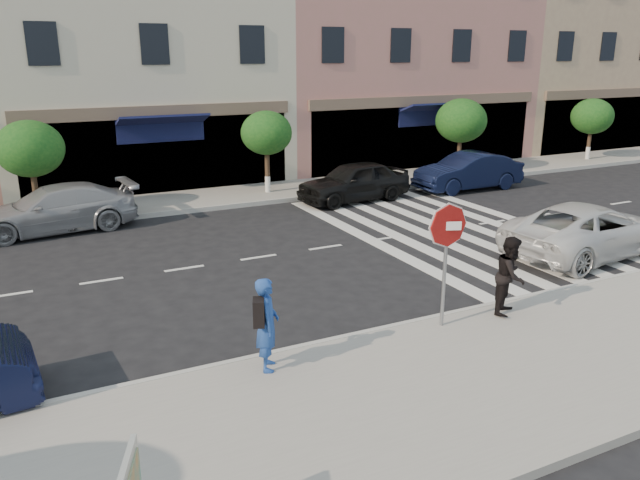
{
  "coord_description": "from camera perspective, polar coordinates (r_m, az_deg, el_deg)",
  "views": [
    {
      "loc": [
        -5.54,
        -10.81,
        5.24
      ],
      "look_at": [
        0.12,
        0.56,
        1.4
      ],
      "focal_mm": 35.0,
      "sensor_mm": 36.0,
      "label": 1
    }
  ],
  "objects": [
    {
      "name": "ground",
      "position": [
        13.23,
        0.63,
        -6.52
      ],
      "size": [
        120.0,
        120.0,
        0.0
      ],
      "primitive_type": "plane",
      "color": "black",
      "rests_on": "ground"
    },
    {
      "name": "sidewalk_near",
      "position": [
        10.35,
        10.37,
        -13.42
      ],
      "size": [
        60.0,
        4.5,
        0.15
      ],
      "primitive_type": "cube",
      "color": "gray",
      "rests_on": "ground"
    },
    {
      "name": "sidewalk_far",
      "position": [
        23.09,
        -11.9,
        3.53
      ],
      "size": [
        60.0,
        3.0,
        0.15
      ],
      "primitive_type": "cube",
      "color": "gray",
      "rests_on": "ground"
    },
    {
      "name": "building_centre",
      "position": [
        28.26,
        -16.9,
        16.67
      ],
      "size": [
        11.0,
        9.0,
        11.0
      ],
      "primitive_type": "cube",
      "color": "beige",
      "rests_on": "ground"
    },
    {
      "name": "building_east_mid",
      "position": [
        32.64,
        5.34,
        18.97
      ],
      "size": [
        13.0,
        9.0,
        13.0
      ],
      "primitive_type": "cube",
      "color": "#B16E69",
      "rests_on": "ground"
    },
    {
      "name": "building_east_far",
      "position": [
        40.58,
        21.23,
        16.83
      ],
      "size": [
        12.0,
        9.0,
        12.0
      ],
      "primitive_type": "cube",
      "color": "tan",
      "rests_on": "ground"
    },
    {
      "name": "street_tree_wb",
      "position": [
        21.82,
        -25.0,
        7.54
      ],
      "size": [
        2.1,
        2.1,
        3.06
      ],
      "color": "#473323",
      "rests_on": "sidewalk_far"
    },
    {
      "name": "street_tree_c",
      "position": [
        23.41,
        -4.92,
        9.69
      ],
      "size": [
        1.9,
        1.9,
        3.04
      ],
      "color": "#473323",
      "rests_on": "sidewalk_far"
    },
    {
      "name": "street_tree_ea",
      "position": [
        27.98,
        12.78,
        10.58
      ],
      "size": [
        2.2,
        2.2,
        3.19
      ],
      "color": "#473323",
      "rests_on": "sidewalk_far"
    },
    {
      "name": "street_tree_eb",
      "position": [
        33.59,
        23.63,
        10.3
      ],
      "size": [
        2.0,
        2.0,
        2.94
      ],
      "color": "#473323",
      "rests_on": "sidewalk_far"
    },
    {
      "name": "stop_sign",
      "position": [
        11.82,
        11.55,
        0.23
      ],
      "size": [
        0.81,
        0.35,
        2.45
      ],
      "rotation": [
        0.0,
        0.0,
        -0.38
      ],
      "color": "gray",
      "rests_on": "sidewalk_near"
    },
    {
      "name": "photographer",
      "position": [
        10.38,
        -4.85,
        -7.66
      ],
      "size": [
        0.57,
        0.69,
        1.6
      ],
      "primitive_type": "imported",
      "rotation": [
        0.0,
        0.0,
        1.19
      ],
      "color": "#1F4291",
      "rests_on": "sidewalk_near"
    },
    {
      "name": "walker",
      "position": [
        13.07,
        17.03,
        -3.11
      ],
      "size": [
        0.99,
        0.94,
        1.6
      ],
      "primitive_type": "imported",
      "rotation": [
        0.0,
        0.0,
        0.61
      ],
      "color": "black",
      "rests_on": "sidewalk_near"
    },
    {
      "name": "car_near_right",
      "position": [
        18.09,
        23.37,
        0.89
      ],
      "size": [
        5.27,
        2.84,
        1.4
      ],
      "primitive_type": "imported",
      "rotation": [
        0.0,
        0.0,
        1.68
      ],
      "color": "silver",
      "rests_on": "ground"
    },
    {
      "name": "car_far_left",
      "position": [
        20.44,
        -23.13,
        2.61
      ],
      "size": [
        4.96,
        2.39,
        1.39
      ],
      "primitive_type": "imported",
      "rotation": [
        0.0,
        0.0,
        -1.48
      ],
      "color": "gray",
      "rests_on": "ground"
    },
    {
      "name": "car_far_mid",
      "position": [
        22.77,
        3.12,
        5.37
      ],
      "size": [
        4.42,
        2.14,
        1.45
      ],
      "primitive_type": "imported",
      "rotation": [
        0.0,
        0.0,
        -1.47
      ],
      "color": "black",
      "rests_on": "ground"
    },
    {
      "name": "car_far_right",
      "position": [
        25.35,
        13.39,
        6.11
      ],
      "size": [
        4.41,
        1.56,
        1.45
      ],
      "primitive_type": "imported",
      "rotation": [
        0.0,
        0.0,
        -1.58
      ],
      "color": "black",
      "rests_on": "ground"
    }
  ]
}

